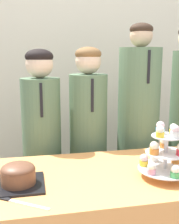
% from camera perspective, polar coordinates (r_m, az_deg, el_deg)
% --- Properties ---
extents(wall_back, '(9.00, 0.06, 2.70)m').
position_cam_1_polar(wall_back, '(2.83, -0.77, 11.16)').
color(wall_back, beige).
rests_on(wall_back, ground_plane).
extents(round_cake, '(0.24, 0.24, 0.11)m').
position_cam_1_polar(round_cake, '(1.40, -14.29, -12.26)').
color(round_cake, black).
rests_on(round_cake, table).
extents(cake_knife, '(0.24, 0.17, 0.01)m').
position_cam_1_polar(cake_knife, '(1.29, -15.64, -16.93)').
color(cake_knife, silver).
rests_on(cake_knife, table).
extents(cupcake_stand, '(0.27, 0.27, 0.28)m').
position_cam_1_polar(cupcake_stand, '(1.47, 15.09, -8.04)').
color(cupcake_stand, silver).
rests_on(cupcake_stand, table).
extents(student_0, '(0.27, 0.27, 1.40)m').
position_cam_1_polar(student_0, '(2.03, -9.53, -8.35)').
color(student_0, '#567556').
rests_on(student_0, ground_plane).
extents(student_1, '(0.27, 0.27, 1.42)m').
position_cam_1_polar(student_1, '(2.07, -0.25, -7.73)').
color(student_1, '#567556').
rests_on(student_1, ground_plane).
extents(student_2, '(0.30, 0.31, 1.58)m').
position_cam_1_polar(student_2, '(2.15, 9.75, -5.34)').
color(student_2, '#567556').
rests_on(student_2, ground_plane).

